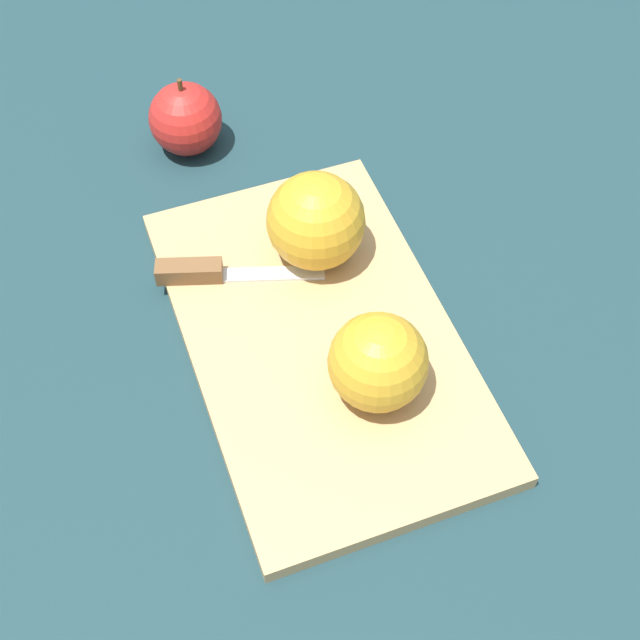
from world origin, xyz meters
The scene contains 6 objects.
ground_plane centered at (0.00, 0.00, 0.00)m, with size 4.00×4.00×0.00m, color #193338.
cutting_board centered at (0.00, 0.00, 0.01)m, with size 0.41×0.28×0.02m.
apple_half_left centered at (-0.06, -0.03, 0.06)m, with size 0.08×0.08×0.08m.
apple_half_right centered at (0.09, -0.01, 0.06)m, with size 0.09×0.09×0.09m.
knife centered at (0.08, 0.09, 0.02)m, with size 0.04×0.15×0.02m.
apple_whole centered at (0.27, 0.09, 0.04)m, with size 0.08×0.08×0.09m.
Camera 1 is at (-0.44, 0.08, 0.65)m, focal length 50.00 mm.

